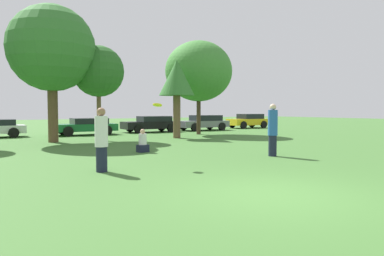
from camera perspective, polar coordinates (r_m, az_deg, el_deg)
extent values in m
plane|color=#3D6B2D|center=(7.81, 12.81, -10.13)|extent=(120.00, 120.00, 0.00)
cylinder|color=#191E33|center=(10.56, -13.95, -4.77)|extent=(0.31, 0.31, 0.71)
cylinder|color=silver|center=(10.49, -14.01, -0.50)|extent=(0.37, 0.37, 0.87)
sphere|color=#8C6647|center=(10.47, -14.04, 2.46)|extent=(0.24, 0.24, 0.24)
cylinder|color=#191E33|center=(13.98, 12.49, -2.73)|extent=(0.30, 0.30, 0.78)
cylinder|color=#2659A5|center=(13.92, 12.53, 0.82)|extent=(0.36, 0.36, 0.95)
sphere|color=beige|center=(13.91, 12.56, 3.22)|extent=(0.24, 0.24, 0.24)
cylinder|color=yellow|center=(11.28, -5.44, 3.61)|extent=(0.30, 0.29, 0.14)
cube|color=#191E33|center=(15.08, -7.72, -3.18)|extent=(0.44, 0.36, 0.31)
cylinder|color=silver|center=(15.04, -7.73, -1.75)|extent=(0.33, 0.33, 0.45)
sphere|color=tan|center=(15.02, -7.74, -0.55)|extent=(0.20, 0.20, 0.20)
cylinder|color=brown|center=(20.68, -20.95, 3.04)|extent=(0.52, 0.52, 3.72)
sphere|color=#33702D|center=(20.93, -21.11, 11.57)|extent=(4.53, 4.53, 4.53)
cylinder|color=brown|center=(21.27, -14.36, 2.31)|extent=(0.24, 0.24, 3.10)
sphere|color=#286023|center=(21.37, -14.44, 8.60)|extent=(2.88, 2.88, 2.88)
cylinder|color=brown|center=(22.18, -2.39, 1.76)|extent=(0.45, 0.45, 2.59)
cone|color=#33702D|center=(22.26, -2.41, 7.90)|extent=(2.16, 2.16, 2.16)
cylinder|color=#473323|center=(25.43, 1.04, 2.51)|extent=(0.29, 0.29, 3.12)
ellipsoid|color=#3D7F33|center=(25.57, 1.05, 8.88)|extent=(4.65, 4.65, 4.18)
cylinder|color=black|center=(24.94, -26.12, -0.67)|extent=(0.63, 0.24, 0.62)
cylinder|color=black|center=(26.69, -26.42, -0.45)|extent=(0.63, 0.24, 0.62)
cube|color=#196633|center=(25.90, -16.45, 0.10)|extent=(4.21, 2.05, 0.48)
cube|color=black|center=(25.96, -15.80, 1.07)|extent=(2.34, 1.75, 0.39)
cylinder|color=black|center=(24.71, -18.80, -0.52)|extent=(0.66, 0.24, 0.65)
cylinder|color=black|center=(26.56, -19.63, -0.30)|extent=(0.66, 0.24, 0.65)
cylinder|color=black|center=(25.35, -13.11, -0.35)|extent=(0.66, 0.24, 0.65)
cylinder|color=black|center=(27.16, -14.31, -0.15)|extent=(0.66, 0.24, 0.65)
cube|color=black|center=(28.09, -6.52, 0.46)|extent=(4.37, 1.87, 0.55)
cube|color=black|center=(28.20, -5.92, 1.45)|extent=(2.43, 1.59, 0.41)
cylinder|color=black|center=(26.79, -8.38, -0.15)|extent=(0.64, 0.22, 0.64)
cylinder|color=black|center=(28.38, -9.68, 0.01)|extent=(0.64, 0.22, 0.64)
cylinder|color=black|center=(27.91, -3.29, 0.00)|extent=(0.64, 0.22, 0.64)
cylinder|color=black|center=(29.43, -4.82, 0.15)|extent=(0.64, 0.22, 0.64)
cube|color=slate|center=(30.32, 1.66, 0.66)|extent=(4.29, 2.02, 0.52)
cube|color=black|center=(30.47, 2.17, 1.59)|extent=(2.39, 1.73, 0.46)
cylinder|color=black|center=(28.85, 0.45, 0.12)|extent=(0.66, 0.24, 0.66)
cylinder|color=black|center=(30.46, -1.36, 0.27)|extent=(0.66, 0.24, 0.66)
cylinder|color=black|center=(30.28, 4.70, 0.25)|extent=(0.66, 0.24, 0.66)
cylinder|color=black|center=(31.81, 2.77, 0.39)|extent=(0.66, 0.24, 0.66)
cube|color=gold|center=(34.41, 8.73, 0.96)|extent=(3.92, 1.84, 0.58)
cube|color=black|center=(34.58, 9.11, 1.82)|extent=(2.18, 1.57, 0.45)
cylinder|color=black|center=(33.01, 8.05, 0.46)|extent=(0.68, 0.23, 0.67)
cylinder|color=black|center=(34.35, 6.29, 0.57)|extent=(0.68, 0.23, 0.67)
cylinder|color=black|center=(34.55, 11.15, 0.55)|extent=(0.68, 0.23, 0.67)
cylinder|color=black|center=(35.83, 9.36, 0.65)|extent=(0.68, 0.23, 0.67)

